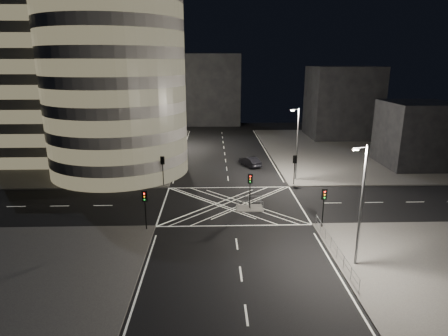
{
  "coord_description": "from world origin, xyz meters",
  "views": [
    {
      "loc": [
        -2.13,
        -41.1,
        16.22
      ],
      "look_at": [
        -0.72,
        5.02,
        3.0
      ],
      "focal_mm": 30.0,
      "sensor_mm": 36.0,
      "label": 1
    }
  ],
  "objects_px": {
    "street_lamp_left_far": "(174,119)",
    "street_lamp_right_near": "(361,203)",
    "traffic_signal_fl": "(163,165)",
    "street_lamp_left_near": "(162,138)",
    "central_island": "(250,208)",
    "traffic_signal_nl": "(145,203)",
    "street_lamp_right_far": "(297,142)",
    "sedan": "(250,161)",
    "traffic_signal_fr": "(295,164)",
    "traffic_signal_nr": "(324,201)",
    "traffic_signal_island": "(250,185)"
  },
  "relations": [
    {
      "from": "traffic_signal_nr",
      "to": "street_lamp_right_far",
      "type": "bearing_deg",
      "value": 87.7
    },
    {
      "from": "traffic_signal_fr",
      "to": "traffic_signal_nr",
      "type": "xyz_separation_m",
      "value": [
        0.0,
        -13.6,
        0.0
      ]
    },
    {
      "from": "traffic_signal_nr",
      "to": "traffic_signal_nl",
      "type": "bearing_deg",
      "value": 180.0
    },
    {
      "from": "traffic_signal_nl",
      "to": "street_lamp_right_near",
      "type": "relative_size",
      "value": 0.4
    },
    {
      "from": "traffic_signal_fr",
      "to": "street_lamp_right_far",
      "type": "height_order",
      "value": "street_lamp_right_far"
    },
    {
      "from": "central_island",
      "to": "traffic_signal_nl",
      "type": "relative_size",
      "value": 0.75
    },
    {
      "from": "traffic_signal_fr",
      "to": "central_island",
      "type": "bearing_deg",
      "value": -129.33
    },
    {
      "from": "street_lamp_left_near",
      "to": "street_lamp_left_far",
      "type": "relative_size",
      "value": 1.0
    },
    {
      "from": "central_island",
      "to": "street_lamp_left_near",
      "type": "relative_size",
      "value": 0.3
    },
    {
      "from": "traffic_signal_fl",
      "to": "traffic_signal_nr",
      "type": "xyz_separation_m",
      "value": [
        17.6,
        -13.6,
        0.0
      ]
    },
    {
      "from": "street_lamp_left_near",
      "to": "traffic_signal_fr",
      "type": "bearing_deg",
      "value": -15.92
    },
    {
      "from": "traffic_signal_fl",
      "to": "traffic_signal_fr",
      "type": "distance_m",
      "value": 17.6
    },
    {
      "from": "central_island",
      "to": "traffic_signal_nl",
      "type": "bearing_deg",
      "value": -153.86
    },
    {
      "from": "traffic_signal_nr",
      "to": "traffic_signal_fr",
      "type": "bearing_deg",
      "value": 90.0
    },
    {
      "from": "sedan",
      "to": "street_lamp_left_far",
      "type": "bearing_deg",
      "value": -69.55
    },
    {
      "from": "street_lamp_left_far",
      "to": "sedan",
      "type": "height_order",
      "value": "street_lamp_left_far"
    },
    {
      "from": "traffic_signal_fl",
      "to": "street_lamp_right_far",
      "type": "distance_m",
      "value": 18.55
    },
    {
      "from": "street_lamp_right_near",
      "to": "traffic_signal_nr",
      "type": "bearing_deg",
      "value": 95.04
    },
    {
      "from": "sedan",
      "to": "traffic_signal_fl",
      "type": "bearing_deg",
      "value": 13.67
    },
    {
      "from": "central_island",
      "to": "traffic_signal_fl",
      "type": "bearing_deg",
      "value": 142.46
    },
    {
      "from": "traffic_signal_fl",
      "to": "street_lamp_left_near",
      "type": "bearing_deg",
      "value": 96.97
    },
    {
      "from": "traffic_signal_fl",
      "to": "sedan",
      "type": "xyz_separation_m",
      "value": [
        12.57,
        9.61,
        -2.13
      ]
    },
    {
      "from": "traffic_signal_nl",
      "to": "traffic_signal_island",
      "type": "distance_m",
      "value": 12.03
    },
    {
      "from": "traffic_signal_nl",
      "to": "central_island",
      "type": "bearing_deg",
      "value": 26.14
    },
    {
      "from": "traffic_signal_island",
      "to": "street_lamp_left_near",
      "type": "distance_m",
      "value": 17.89
    },
    {
      "from": "traffic_signal_nr",
      "to": "traffic_signal_island",
      "type": "xyz_separation_m",
      "value": [
        -6.8,
        5.3,
        0.0
      ]
    },
    {
      "from": "street_lamp_right_near",
      "to": "sedan",
      "type": "bearing_deg",
      "value": 100.55
    },
    {
      "from": "traffic_signal_island",
      "to": "street_lamp_left_far",
      "type": "distance_m",
      "value": 33.61
    },
    {
      "from": "street_lamp_left_far",
      "to": "street_lamp_right_near",
      "type": "height_order",
      "value": "same"
    },
    {
      "from": "street_lamp_left_near",
      "to": "street_lamp_right_far",
      "type": "height_order",
      "value": "same"
    },
    {
      "from": "traffic_signal_nl",
      "to": "street_lamp_right_near",
      "type": "distance_m",
      "value": 19.78
    },
    {
      "from": "central_island",
      "to": "street_lamp_right_far",
      "type": "xyz_separation_m",
      "value": [
        7.44,
        10.5,
        5.47
      ]
    },
    {
      "from": "street_lamp_left_near",
      "to": "traffic_signal_nr",
      "type": "bearing_deg",
      "value": -45.87
    },
    {
      "from": "traffic_signal_fr",
      "to": "street_lamp_left_near",
      "type": "distance_m",
      "value": 19.14
    },
    {
      "from": "traffic_signal_fr",
      "to": "street_lamp_left_far",
      "type": "distance_m",
      "value": 29.63
    },
    {
      "from": "central_island",
      "to": "traffic_signal_nl",
      "type": "height_order",
      "value": "traffic_signal_nl"
    },
    {
      "from": "traffic_signal_fr",
      "to": "street_lamp_right_near",
      "type": "bearing_deg",
      "value": -88.25
    },
    {
      "from": "traffic_signal_fl",
      "to": "sedan",
      "type": "distance_m",
      "value": 15.96
    },
    {
      "from": "traffic_signal_fr",
      "to": "traffic_signal_island",
      "type": "relative_size",
      "value": 1.0
    },
    {
      "from": "traffic_signal_nl",
      "to": "street_lamp_right_near",
      "type": "bearing_deg",
      "value": -21.55
    },
    {
      "from": "central_island",
      "to": "traffic_signal_fr",
      "type": "relative_size",
      "value": 0.75
    },
    {
      "from": "traffic_signal_nr",
      "to": "street_lamp_left_near",
      "type": "bearing_deg",
      "value": 134.13
    },
    {
      "from": "traffic_signal_fl",
      "to": "traffic_signal_nr",
      "type": "distance_m",
      "value": 22.24
    },
    {
      "from": "traffic_signal_island",
      "to": "street_lamp_left_near",
      "type": "height_order",
      "value": "street_lamp_left_near"
    },
    {
      "from": "street_lamp_left_near",
      "to": "street_lamp_left_far",
      "type": "bearing_deg",
      "value": 90.0
    },
    {
      "from": "street_lamp_left_far",
      "to": "street_lamp_right_far",
      "type": "distance_m",
      "value": 28.23
    },
    {
      "from": "central_island",
      "to": "traffic_signal_nl",
      "type": "distance_m",
      "value": 12.36
    },
    {
      "from": "traffic_signal_island",
      "to": "street_lamp_left_far",
      "type": "xyz_separation_m",
      "value": [
        -11.44,
        31.5,
        2.63
      ]
    },
    {
      "from": "central_island",
      "to": "traffic_signal_island",
      "type": "relative_size",
      "value": 0.75
    },
    {
      "from": "street_lamp_left_near",
      "to": "sedan",
      "type": "bearing_deg",
      "value": 18.46
    }
  ]
}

